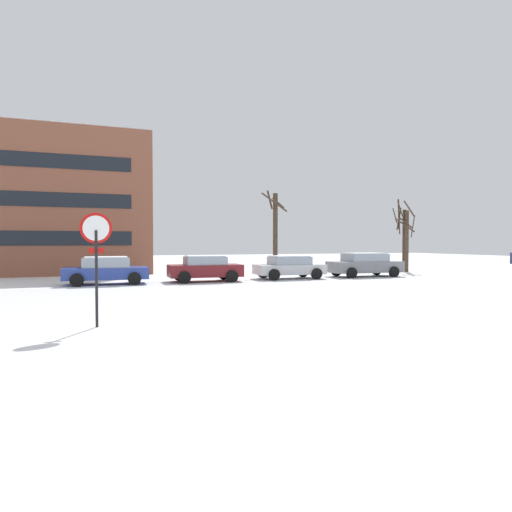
{
  "coord_description": "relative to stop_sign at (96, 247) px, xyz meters",
  "views": [
    {
      "loc": [
        -1.5,
        -13.61,
        2.1
      ],
      "look_at": [
        5.67,
        5.86,
        1.47
      ],
      "focal_mm": 31.23,
      "sensor_mm": 36.0,
      "label": 1
    }
  ],
  "objects": [
    {
      "name": "tree_far_right",
      "position": [
        21.14,
        14.92,
        0.61
      ],
      "size": [
        1.8,
        1.79,
        5.29
      ],
      "color": "#423326",
      "rests_on": "ground"
    },
    {
      "name": "building_far_left",
      "position": [
        -3.19,
        23.1,
        2.79
      ],
      "size": [
        13.73,
        9.79,
        9.56
      ],
      "color": "brown",
      "rests_on": "ground"
    },
    {
      "name": "parked_car_blue",
      "position": [
        0.54,
        11.84,
        -1.27
      ],
      "size": [
        4.11,
        2.07,
        1.4
      ],
      "color": "#283D93",
      "rests_on": "ground"
    },
    {
      "name": "tree_far_left",
      "position": [
        11.37,
        15.78,
        0.9
      ],
      "size": [
        1.65,
        1.62,
        5.6
      ],
      "color": "#423326",
      "rests_on": "ground"
    },
    {
      "name": "parked_car_silver",
      "position": [
        10.62,
        11.85,
        -1.3
      ],
      "size": [
        4.03,
        2.17,
        1.34
      ],
      "color": "silver",
      "rests_on": "ground"
    },
    {
      "name": "tree_far_mid",
      "position": [
        21.03,
        14.57,
        0.44
      ],
      "size": [
        1.14,
        1.83,
        5.14
      ],
      "color": "#423326",
      "rests_on": "ground"
    },
    {
      "name": "road_surface",
      "position": [
        1.41,
        5.79,
        -1.99
      ],
      "size": [
        80.0,
        9.67,
        0.0
      ],
      "color": "silver",
      "rests_on": "ground"
    },
    {
      "name": "stop_sign",
      "position": [
        0.0,
        0.0,
        0.0
      ],
      "size": [
        0.76,
        0.1,
        2.83
      ],
      "color": "black",
      "rests_on": "ground"
    },
    {
      "name": "parked_car_maroon",
      "position": [
        5.58,
        11.68,
        -1.27
      ],
      "size": [
        3.92,
        2.11,
        1.41
      ],
      "color": "maroon",
      "rests_on": "ground"
    },
    {
      "name": "ground_plane",
      "position": [
        1.41,
        1.96,
        -1.99
      ],
      "size": [
        120.0,
        120.0,
        0.0
      ],
      "primitive_type": "plane",
      "color": "white"
    },
    {
      "name": "parked_car_gray",
      "position": [
        15.66,
        11.72,
        -1.24
      ],
      "size": [
        4.55,
        2.17,
        1.46
      ],
      "color": "slate",
      "rests_on": "ground"
    }
  ]
}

